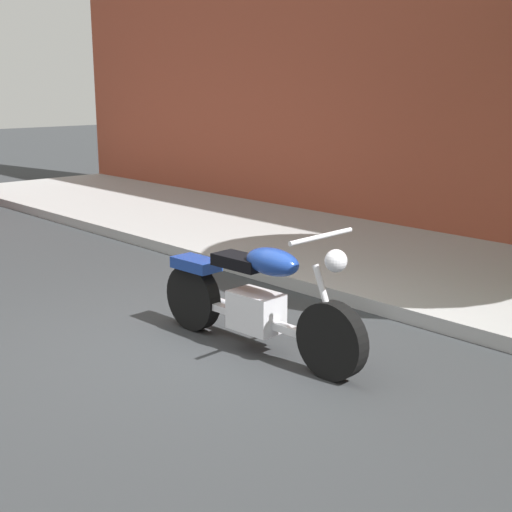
# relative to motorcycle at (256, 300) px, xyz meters

# --- Properties ---
(ground_plane) EXTENTS (60.00, 60.00, 0.00)m
(ground_plane) POSITION_rel_motorcycle_xyz_m (-0.40, -0.28, -0.44)
(ground_plane) COLOR #303335
(sidewalk) EXTENTS (20.13, 3.26, 0.14)m
(sidewalk) POSITION_rel_motorcycle_xyz_m (-0.40, 3.12, -0.37)
(sidewalk) COLOR #A0A0A0
(sidewalk) RESTS_ON ground
(motorcycle) EXTENTS (2.19, 0.70, 1.10)m
(motorcycle) POSITION_rel_motorcycle_xyz_m (0.00, 0.00, 0.00)
(motorcycle) COLOR black
(motorcycle) RESTS_ON ground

